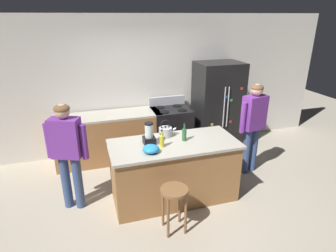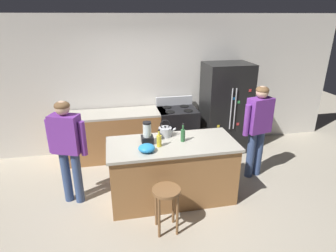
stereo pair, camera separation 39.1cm
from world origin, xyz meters
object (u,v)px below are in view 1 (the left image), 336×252
object	(u,v)px
person_by_island_left	(67,148)
person_by_sink_right	(253,121)
blender_appliance	(149,135)
refrigerator	(217,106)
tea_kettle	(165,131)
kitchen_island	(174,170)
bottle_olive_oil	(184,134)
stove_range	(171,130)
bar_stool	(174,198)
bottle_soda	(162,141)
mixing_bowl	(151,149)

from	to	relation	value
person_by_island_left	person_by_sink_right	bearing A→B (deg)	2.57
person_by_sink_right	blender_appliance	bearing A→B (deg)	-172.04
refrigerator	tea_kettle	xyz separation A→B (m)	(-1.49, -1.23, 0.11)
kitchen_island	bottle_olive_oil	world-z (taller)	bottle_olive_oil
stove_range	tea_kettle	bearing A→B (deg)	-111.31
kitchen_island	refrigerator	size ratio (longest dim) A/B	1.05
person_by_island_left	bottle_olive_oil	bearing A→B (deg)	-6.20
bottle_olive_oil	tea_kettle	xyz separation A→B (m)	(-0.22, 0.23, -0.02)
kitchen_island	bottle_olive_oil	xyz separation A→B (m)	(0.17, 0.03, 0.56)
person_by_sink_right	blender_appliance	distance (m)	1.92
stove_range	bar_stool	size ratio (longest dim) A/B	1.76
stove_range	kitchen_island	bearing A→B (deg)	-106.11
bottle_soda	bottle_olive_oil	bearing A→B (deg)	15.77
person_by_island_left	bottle_olive_oil	size ratio (longest dim) A/B	5.77
person_by_sink_right	blender_appliance	xyz separation A→B (m)	(-1.90, -0.27, 0.09)
bottle_soda	tea_kettle	xyz separation A→B (m)	(0.15, 0.34, -0.02)
person_by_sink_right	bottle_olive_oil	xyz separation A→B (m)	(-1.38, -0.31, 0.05)
kitchen_island	person_by_sink_right	size ratio (longest dim) A/B	1.17
bottle_olive_oil	blender_appliance	bearing A→B (deg)	174.51
person_by_sink_right	mixing_bowl	world-z (taller)	person_by_sink_right
stove_range	blender_appliance	xyz separation A→B (m)	(-0.79, -1.44, 0.59)
kitchen_island	stove_range	distance (m)	1.59
refrigerator	stove_range	distance (m)	1.09
kitchen_island	person_by_island_left	xyz separation A→B (m)	(-1.48, 0.21, 0.50)
person_by_sink_right	tea_kettle	world-z (taller)	person_by_sink_right
kitchen_island	mixing_bowl	distance (m)	0.68
blender_appliance	bar_stool	bearing A→B (deg)	-80.80
person_by_sink_right	kitchen_island	bearing A→B (deg)	-167.29
kitchen_island	bottle_olive_oil	distance (m)	0.59
refrigerator	bottle_olive_oil	bearing A→B (deg)	-130.92
bottle_olive_oil	bottle_soda	bearing A→B (deg)	-164.23
bottle_soda	bottle_olive_oil	size ratio (longest dim) A/B	0.93
refrigerator	bottle_soda	distance (m)	2.28
refrigerator	blender_appliance	distance (m)	2.29
kitchen_island	bar_stool	xyz separation A→B (m)	(-0.22, -0.69, 0.03)
refrigerator	bottle_soda	bearing A→B (deg)	-136.29
person_by_island_left	mixing_bowl	world-z (taller)	person_by_island_left
person_by_island_left	bottle_soda	size ratio (longest dim) A/B	6.22
stove_range	blender_appliance	distance (m)	1.75
kitchen_island	bar_stool	size ratio (longest dim) A/B	3.00
bottle_olive_oil	tea_kettle	bearing A→B (deg)	132.96
person_by_sink_right	bar_stool	distance (m)	2.11
person_by_sink_right	bottle_olive_oil	distance (m)	1.41
person_by_sink_right	tea_kettle	size ratio (longest dim) A/B	5.89
person_by_island_left	mixing_bowl	distance (m)	1.16
person_by_sink_right	blender_appliance	world-z (taller)	person_by_sink_right
stove_range	blender_appliance	world-z (taller)	blender_appliance
stove_range	tea_kettle	distance (m)	1.45
bar_stool	bottle_olive_oil	world-z (taller)	bottle_olive_oil
tea_kettle	bottle_soda	bearing A→B (deg)	-114.51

